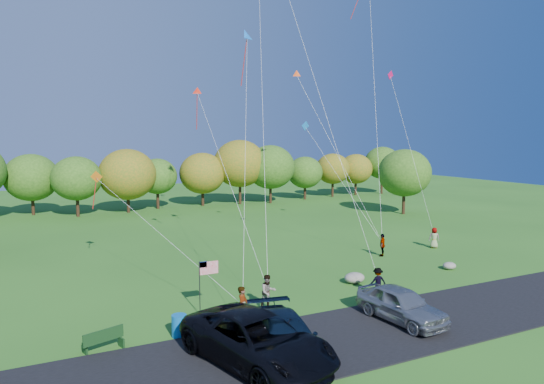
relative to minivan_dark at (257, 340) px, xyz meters
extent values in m
plane|color=#285E1B|center=(6.39, 4.66, -1.02)|extent=(140.00, 140.00, 0.00)
cube|color=black|center=(6.39, 0.66, -0.99)|extent=(44.00, 6.00, 0.06)
cylinder|color=#381F14|center=(-9.40, 43.01, 0.56)|extent=(0.36, 0.36, 3.15)
ellipsoid|color=#346218|center=(-9.40, 43.01, 3.70)|extent=(4.83, 4.83, 4.35)
cylinder|color=#381F14|center=(-3.44, 43.64, 0.34)|extent=(0.36, 0.36, 2.73)
ellipsoid|color=#285215|center=(-3.44, 43.64, 3.82)|extent=(6.51, 6.51, 5.85)
cylinder|color=#381F14|center=(2.01, 44.55, 0.48)|extent=(0.36, 0.36, 2.99)
ellipsoid|color=#346218|center=(2.01, 44.55, 3.95)|extent=(6.07, 6.07, 5.46)
cylinder|color=#381F14|center=(5.83, 40.93, 0.32)|extent=(0.36, 0.36, 2.68)
ellipsoid|color=#285215|center=(5.83, 40.93, 3.75)|extent=(6.45, 6.45, 5.80)
cylinder|color=#381F14|center=(10.71, 42.65, 0.29)|extent=(0.36, 0.36, 2.62)
ellipsoid|color=#285215|center=(10.71, 42.65, 3.38)|extent=(5.49, 5.49, 4.94)
cylinder|color=#381F14|center=(16.83, 43.58, 0.09)|extent=(0.36, 0.36, 2.22)
ellipsoid|color=#346218|center=(16.83, 43.58, 3.36)|extent=(6.64, 6.64, 5.97)
cylinder|color=#381F14|center=(22.10, 41.91, 0.50)|extent=(0.36, 0.36, 3.05)
ellipsoid|color=#346218|center=(22.10, 41.91, 3.96)|extent=(5.97, 5.97, 5.37)
cylinder|color=#381F14|center=(25.82, 43.92, 0.50)|extent=(0.36, 0.36, 3.05)
ellipsoid|color=#346218|center=(25.82, 43.92, 4.07)|extent=(6.30, 6.30, 5.67)
cylinder|color=#381F14|center=(30.99, 42.70, 0.47)|extent=(0.36, 0.36, 2.98)
ellipsoid|color=#346218|center=(30.99, 42.70, 3.87)|extent=(5.87, 5.87, 5.28)
cylinder|color=#381F14|center=(35.74, 41.89, 0.47)|extent=(0.36, 0.36, 2.99)
ellipsoid|color=#285215|center=(35.74, 41.89, 3.74)|extent=(5.47, 5.47, 4.92)
cylinder|color=#381F14|center=(40.89, 44.42, 0.45)|extent=(0.36, 0.36, 2.95)
ellipsoid|color=#285215|center=(40.89, 44.42, 4.13)|extent=(6.76, 6.76, 6.09)
cylinder|color=#381F14|center=(30.39, 26.66, 0.38)|extent=(0.36, 0.36, 2.80)
ellipsoid|color=#285215|center=(30.39, 26.66, 3.73)|extent=(6.00, 6.00, 5.40)
imported|color=black|center=(0.00, 0.00, 0.00)|extent=(4.97, 7.53, 1.92)
imported|color=black|center=(1.21, -0.03, -0.15)|extent=(3.23, 5.90, 1.62)
imported|color=gray|center=(7.96, 1.02, -0.14)|extent=(2.39, 4.96, 1.64)
imported|color=#4C4C59|center=(0.99, 3.86, -0.07)|extent=(0.80, 0.82, 1.90)
imported|color=#4C4C59|center=(3.04, 5.42, -0.13)|extent=(0.87, 0.68, 1.78)
imported|color=#4C4C59|center=(9.50, 4.73, -0.25)|extent=(1.10, 0.78, 1.55)
imported|color=#4C4C59|center=(15.44, 11.76, -0.18)|extent=(1.00, 0.98, 1.69)
imported|color=#4C4C59|center=(20.87, 12.10, -0.20)|extent=(0.96, 0.87, 1.65)
cube|color=#133515|center=(-5.21, 3.96, -0.62)|extent=(1.68, 0.67, 0.06)
cube|color=#133515|center=(-5.21, 3.78, -0.33)|extent=(1.66, 0.61, 0.53)
cube|color=#133515|center=(-5.93, 3.96, -0.82)|extent=(0.21, 0.44, 0.40)
cube|color=#133515|center=(-4.49, 3.96, -0.82)|extent=(0.21, 0.44, 0.40)
cylinder|color=#0B5EA9|center=(-2.01, 3.96, -0.53)|extent=(0.66, 0.66, 0.99)
cylinder|color=black|center=(-0.38, 6.12, 0.34)|extent=(0.05, 0.05, 2.72)
cube|color=red|center=(0.11, 6.12, 1.31)|extent=(0.98, 0.65, 0.02)
cube|color=navy|center=(-0.18, 6.13, 1.51)|extent=(0.39, 0.02, 0.30)
ellipsoid|color=gray|center=(9.64, 7.12, -0.70)|extent=(1.30, 1.02, 0.65)
ellipsoid|color=gray|center=(17.17, 6.89, -0.78)|extent=(0.93, 0.77, 0.48)
cone|color=blue|center=(5.86, 14.63, 14.58)|extent=(1.13, 0.90, 0.90)
cone|color=#F1490F|center=(11.38, 17.70, 12.69)|extent=(0.77, 0.54, 0.69)
cube|color=#DC0F5A|center=(18.96, 15.65, 12.81)|extent=(0.71, 0.22, 0.72)
cube|color=orange|center=(-3.84, 17.34, 5.17)|extent=(0.73, 0.43, 0.81)
cube|color=blue|center=(12.19, 17.69, 8.68)|extent=(0.76, 0.18, 0.76)
cone|color=red|center=(3.38, 18.12, 11.08)|extent=(0.86, 0.68, 0.68)
camera|label=1|loc=(-7.30, -16.36, 7.76)|focal=32.00mm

